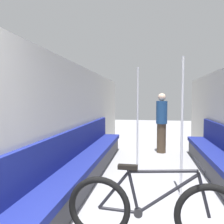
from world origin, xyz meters
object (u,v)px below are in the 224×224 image
Objects in this scene: grab_pole_near at (182,128)px; bicycle at (152,211)px; bench_seat_row_left at (83,165)px; grab_pole_far at (138,121)px; passenger_standing at (162,122)px.

bicycle is at bearing -109.65° from grab_pole_near.
grab_pole_far reaches higher than bench_seat_row_left.
bench_seat_row_left is at bearing 172.88° from grab_pole_near.
grab_pole_far is at bearing 125.59° from grab_pole_near.
grab_pole_far is at bearing 147.54° from passenger_standing.
bicycle is (1.19, -1.49, 0.05)m from bench_seat_row_left.
grab_pole_far is 1.75m from passenger_standing.
passenger_standing is (0.28, 3.95, 0.50)m from bicycle.
bench_seat_row_left is at bearing 135.61° from passenger_standing.
bench_seat_row_left is 2.93m from passenger_standing.
bicycle is 4.00m from passenger_standing.
grab_pole_near reaches higher than passenger_standing.
bicycle is at bearing 162.34° from passenger_standing.
passenger_standing reaches higher than bicycle.
grab_pole_far is at bearing 86.49° from bicycle.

